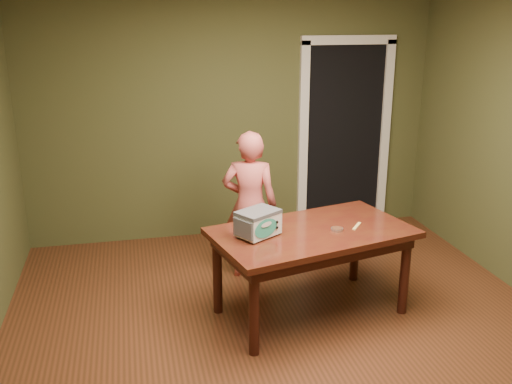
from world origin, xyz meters
TOP-DOWN VIEW (x-y plane):
  - floor at (0.00, 0.00)m, footprint 5.00×5.00m
  - room_shell at (0.00, 0.00)m, footprint 4.52×5.02m
  - doorway at (1.30, 2.78)m, footprint 1.10×0.66m
  - dining_table at (0.28, 0.52)m, footprint 1.76×1.25m
  - toy_oven at (-0.18, 0.49)m, footprint 0.40×0.36m
  - baking_pan at (0.47, 0.46)m, footprint 0.10×0.10m
  - spatula at (0.66, 0.51)m, footprint 0.13×0.16m
  - child at (-0.07, 1.34)m, footprint 0.60×0.48m

SIDE VIEW (x-z plane):
  - floor at x=0.00m, z-range 0.00..0.00m
  - dining_table at x=0.28m, z-range 0.28..1.03m
  - child at x=-0.07m, z-range 0.00..1.42m
  - spatula at x=0.66m, z-range 0.75..0.76m
  - baking_pan at x=0.47m, z-range 0.75..0.77m
  - toy_oven at x=-0.18m, z-range 0.76..0.97m
  - doorway at x=1.30m, z-range -0.07..2.18m
  - room_shell at x=0.00m, z-range 0.40..3.01m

